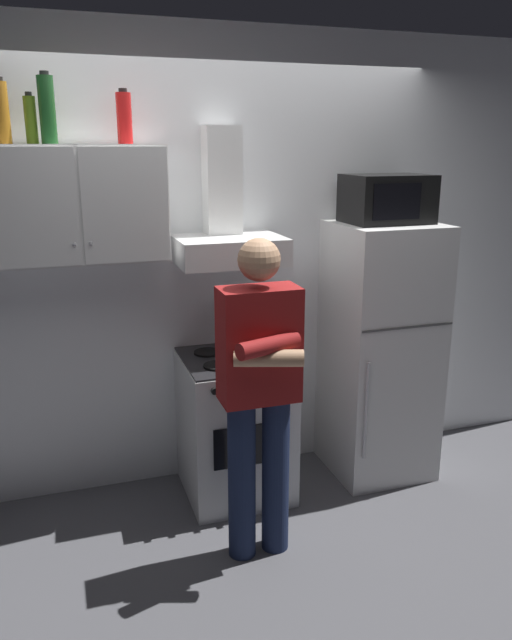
{
  "coord_description": "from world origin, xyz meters",
  "views": [
    {
      "loc": [
        -0.98,
        -3.0,
        2.05
      ],
      "look_at": [
        0.0,
        0.0,
        1.15
      ],
      "focal_mm": 34.75,
      "sensor_mm": 36.0,
      "label": 1
    }
  ],
  "objects_px": {
    "cooking_pot": "(262,349)",
    "bottle_wine_green": "(47,109)",
    "bottle_liquor_amber": "(2,112)",
    "person_standing": "(259,390)",
    "stove_oven": "(235,425)",
    "range_hood": "(227,227)",
    "bottle_soda_red": "(124,118)",
    "refrigerator": "(380,351)",
    "microwave": "(387,199)",
    "upper_cabinet": "(78,204)",
    "bottle_olive_oil": "(31,120)"
  },
  "relations": [
    {
      "from": "stove_oven",
      "to": "cooking_pot",
      "type": "xyz_separation_m",
      "value": [
        0.13,
        -0.12,
        0.51
      ]
    },
    {
      "from": "microwave",
      "to": "bottle_wine_green",
      "type": "xyz_separation_m",
      "value": [
        -1.86,
        0.08,
        0.47
      ]
    },
    {
      "from": "refrigerator",
      "to": "cooking_pot",
      "type": "relative_size",
      "value": 5.25
    },
    {
      "from": "refrigerator",
      "to": "person_standing",
      "type": "distance_m",
      "value": 1.17
    },
    {
      "from": "person_standing",
      "to": "bottle_liquor_amber",
      "type": "height_order",
      "value": "bottle_liquor_amber"
    },
    {
      "from": "microwave",
      "to": "bottle_olive_oil",
      "type": "distance_m",
      "value": 1.99
    },
    {
      "from": "range_hood",
      "to": "bottle_soda_red",
      "type": "height_order",
      "value": "bottle_soda_red"
    },
    {
      "from": "upper_cabinet",
      "to": "stove_oven",
      "type": "xyz_separation_m",
      "value": [
        0.8,
        -0.13,
        -1.32
      ]
    },
    {
      "from": "upper_cabinet",
      "to": "bottle_olive_oil",
      "type": "relative_size",
      "value": 3.67
    },
    {
      "from": "upper_cabinet",
      "to": "bottle_liquor_amber",
      "type": "xyz_separation_m",
      "value": [
        -0.32,
        0.0,
        0.45
      ]
    },
    {
      "from": "bottle_soda_red",
      "to": "bottle_liquor_amber",
      "type": "xyz_separation_m",
      "value": [
        -0.58,
        -0.02,
        0.02
      ]
    },
    {
      "from": "upper_cabinet",
      "to": "cooking_pot",
      "type": "height_order",
      "value": "upper_cabinet"
    },
    {
      "from": "range_hood",
      "to": "person_standing",
      "type": "relative_size",
      "value": 0.46
    },
    {
      "from": "upper_cabinet",
      "to": "range_hood",
      "type": "xyz_separation_m",
      "value": [
        0.8,
        0.0,
        -0.15
      ]
    },
    {
      "from": "bottle_olive_oil",
      "to": "range_hood",
      "type": "bearing_deg",
      "value": -0.51
    },
    {
      "from": "range_hood",
      "to": "microwave",
      "type": "bearing_deg",
      "value": -6.46
    },
    {
      "from": "person_standing",
      "to": "bottle_liquor_amber",
      "type": "distance_m",
      "value": 1.83
    },
    {
      "from": "bottle_liquor_amber",
      "to": "microwave",
      "type": "bearing_deg",
      "value": -2.95
    },
    {
      "from": "refrigerator",
      "to": "bottle_soda_red",
      "type": "height_order",
      "value": "bottle_soda_red"
    },
    {
      "from": "refrigerator",
      "to": "bottle_liquor_amber",
      "type": "height_order",
      "value": "bottle_liquor_amber"
    },
    {
      "from": "range_hood",
      "to": "microwave",
      "type": "relative_size",
      "value": 1.56
    },
    {
      "from": "bottle_wine_green",
      "to": "stove_oven",
      "type": "bearing_deg",
      "value": -6.22
    },
    {
      "from": "stove_oven",
      "to": "range_hood",
      "type": "distance_m",
      "value": 1.17
    },
    {
      "from": "stove_oven",
      "to": "person_standing",
      "type": "relative_size",
      "value": 0.53
    },
    {
      "from": "bottle_wine_green",
      "to": "refrigerator",
      "type": "bearing_deg",
      "value": -3.03
    },
    {
      "from": "upper_cabinet",
      "to": "range_hood",
      "type": "bearing_deg",
      "value": 0.09
    },
    {
      "from": "upper_cabinet",
      "to": "bottle_wine_green",
      "type": "relative_size",
      "value": 2.66
    },
    {
      "from": "upper_cabinet",
      "to": "stove_oven",
      "type": "relative_size",
      "value": 1.03
    },
    {
      "from": "microwave",
      "to": "bottle_olive_oil",
      "type": "height_order",
      "value": "bottle_olive_oil"
    },
    {
      "from": "bottle_olive_oil",
      "to": "bottle_liquor_amber",
      "type": "distance_m",
      "value": 0.13
    },
    {
      "from": "person_standing",
      "to": "stove_oven",
      "type": "bearing_deg",
      "value": 85.28
    },
    {
      "from": "bottle_liquor_amber",
      "to": "person_standing",
      "type": "bearing_deg",
      "value": -34.33
    },
    {
      "from": "stove_oven",
      "to": "range_hood",
      "type": "height_order",
      "value": "range_hood"
    },
    {
      "from": "upper_cabinet",
      "to": "bottle_liquor_amber",
      "type": "height_order",
      "value": "bottle_liquor_amber"
    },
    {
      "from": "cooking_pot",
      "to": "bottle_olive_oil",
      "type": "height_order",
      "value": "bottle_olive_oil"
    },
    {
      "from": "refrigerator",
      "to": "bottle_liquor_amber",
      "type": "relative_size",
      "value": 5.19
    },
    {
      "from": "upper_cabinet",
      "to": "stove_oven",
      "type": "height_order",
      "value": "upper_cabinet"
    },
    {
      "from": "bottle_soda_red",
      "to": "person_standing",
      "type": "bearing_deg",
      "value": -57.17
    },
    {
      "from": "range_hood",
      "to": "cooking_pot",
      "type": "height_order",
      "value": "range_hood"
    },
    {
      "from": "bottle_olive_oil",
      "to": "bottle_liquor_amber",
      "type": "bearing_deg",
      "value": -175.66
    },
    {
      "from": "cooking_pot",
      "to": "bottle_wine_green",
      "type": "xyz_separation_m",
      "value": [
        -1.04,
        0.22,
        1.27
      ]
    },
    {
      "from": "stove_oven",
      "to": "bottle_soda_red",
      "type": "relative_size",
      "value": 3.2
    },
    {
      "from": "cooking_pot",
      "to": "bottle_soda_red",
      "type": "bearing_deg",
      "value": 158.19
    },
    {
      "from": "person_standing",
      "to": "bottle_soda_red",
      "type": "height_order",
      "value": "bottle_soda_red"
    },
    {
      "from": "range_hood",
      "to": "refrigerator",
      "type": "bearing_deg",
      "value": -7.55
    },
    {
      "from": "microwave",
      "to": "cooking_pot",
      "type": "xyz_separation_m",
      "value": [
        -0.82,
        -0.14,
        -0.8
      ]
    },
    {
      "from": "bottle_liquor_amber",
      "to": "range_hood",
      "type": "bearing_deg",
      "value": 0.05
    },
    {
      "from": "range_hood",
      "to": "bottle_olive_oil",
      "type": "distance_m",
      "value": 1.14
    },
    {
      "from": "bottle_soda_red",
      "to": "bottle_liquor_amber",
      "type": "height_order",
      "value": "bottle_liquor_amber"
    },
    {
      "from": "refrigerator",
      "to": "bottle_olive_oil",
      "type": "distance_m",
      "value": 2.38
    }
  ]
}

